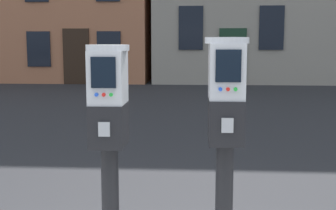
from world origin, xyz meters
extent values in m
cube|color=black|center=(-0.10, -0.15, 1.18)|extent=(0.17, 0.24, 0.22)
cube|color=#A5A8AD|center=(-0.09, -0.27, 1.18)|extent=(0.06, 0.01, 0.07)
cube|color=#B7BABF|center=(-0.10, -0.15, 1.42)|extent=(0.17, 0.23, 0.26)
cube|color=black|center=(-0.09, -0.27, 1.45)|extent=(0.12, 0.01, 0.15)
cylinder|color=blue|center=(-0.13, -0.27, 1.35)|extent=(0.02, 0.01, 0.02)
cylinder|color=red|center=(-0.09, -0.27, 1.35)|extent=(0.02, 0.01, 0.02)
cylinder|color=green|center=(-0.06, -0.27, 1.35)|extent=(0.02, 0.01, 0.02)
cylinder|color=#B7BABF|center=(-0.10, -0.15, 1.57)|extent=(0.22, 0.22, 0.03)
cube|color=black|center=(0.49, -0.15, 1.21)|extent=(0.17, 0.24, 0.22)
cube|color=#A5A8AD|center=(0.49, -0.27, 1.21)|extent=(0.06, 0.01, 0.07)
cube|color=#B7BABF|center=(0.49, -0.15, 1.45)|extent=(0.17, 0.23, 0.27)
cube|color=black|center=(0.49, -0.27, 1.48)|extent=(0.12, 0.01, 0.15)
cylinder|color=blue|center=(0.46, -0.27, 1.38)|extent=(0.02, 0.01, 0.02)
cylinder|color=red|center=(0.49, -0.27, 1.38)|extent=(0.02, 0.01, 0.02)
cylinder|color=green|center=(0.53, -0.27, 1.38)|extent=(0.02, 0.01, 0.02)
cylinder|color=#B7BABF|center=(0.49, -0.15, 1.60)|extent=(0.22, 0.22, 0.03)
cube|color=black|center=(-5.68, 14.52, 1.33)|extent=(0.90, 0.06, 1.33)
cube|color=black|center=(-2.99, 14.52, 1.33)|extent=(0.90, 0.06, 1.33)
cube|color=black|center=(-4.24, 14.52, 1.05)|extent=(1.00, 0.07, 2.10)
cube|color=black|center=(0.09, 14.52, 2.11)|extent=(0.90, 0.06, 1.60)
cube|color=black|center=(3.03, 14.52, 2.11)|extent=(0.90, 0.06, 1.60)
cube|color=#193823|center=(1.64, 14.52, 1.05)|extent=(1.00, 0.07, 2.10)
camera|label=1|loc=(0.35, -2.37, 1.59)|focal=48.24mm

